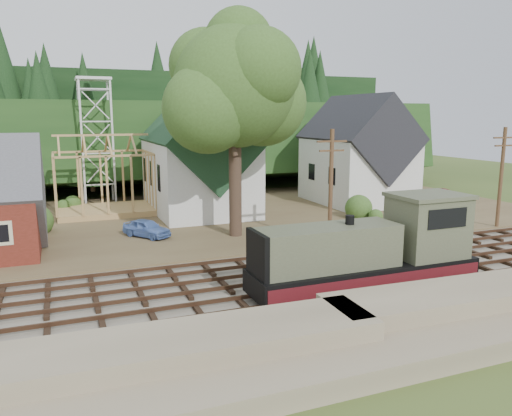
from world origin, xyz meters
name	(u,v)px	position (x,y,z in m)	size (l,w,h in m)	color
ground	(263,285)	(0.00, 0.00, 0.00)	(140.00, 140.00, 0.00)	#384C1E
embankment	(350,356)	(0.00, -8.50, 0.00)	(64.00, 5.00, 1.60)	#7F7259
railroad_bed	(263,284)	(0.00, 0.00, 0.08)	(64.00, 11.00, 0.16)	#726B5B
village_flat	(183,218)	(0.00, 18.00, 0.15)	(64.00, 26.00, 0.30)	brown
hillside	(139,185)	(0.00, 42.00, 0.00)	(70.00, 28.00, 8.00)	#1E3F19
ridge	(124,172)	(0.00, 58.00, 0.00)	(80.00, 20.00, 12.00)	black
church	(199,158)	(2.00, 19.68, 5.18)	(8.40, 15.17, 13.00)	silver
farmhouse	(357,156)	(18.00, 19.00, 4.87)	(8.40, 10.80, 10.60)	silver
timber_frame	(104,180)	(-6.00, 22.00, 3.27)	(8.20, 6.20, 6.99)	tan
lattice_tower	(94,103)	(-6.00, 28.00, 10.03)	(3.20, 3.20, 12.12)	silver
big_tree	(236,95)	(2.17, 10.08, 10.22)	(10.90, 8.40, 14.70)	#38281E
telegraph_pole_near	(331,186)	(7.00, 5.20, 4.25)	(2.20, 0.28, 8.00)	#4C331E
telegraph_pole_far	(501,176)	(22.00, 5.20, 4.25)	(2.20, 0.28, 8.00)	#4C331E
locomotive	(373,252)	(4.76, -3.00, 2.10)	(11.81, 2.95, 4.73)	black
car_blue	(147,228)	(-4.07, 11.90, 0.94)	(1.51, 3.75, 1.28)	#6187D1
car_red	(443,194)	(27.31, 17.01, 0.87)	(1.90, 4.11, 1.14)	#AA0D26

